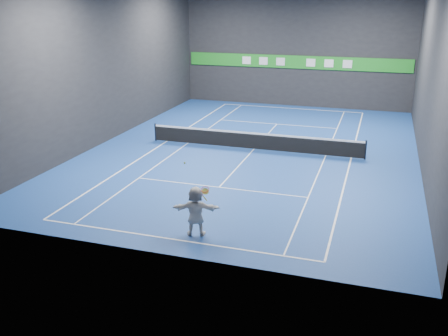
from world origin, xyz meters
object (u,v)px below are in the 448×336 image
(tennis_net, at_px, (254,140))
(tennis_racket, at_px, (205,191))
(tennis_ball, at_px, (185,163))
(player, at_px, (196,211))

(tennis_net, xyz_separation_m, tennis_racket, (1.06, -11.23, 1.22))
(tennis_ball, height_order, tennis_racket, tennis_ball)
(tennis_net, distance_m, tennis_racket, 11.34)
(player, relative_size, tennis_net, 0.15)
(player, xyz_separation_m, tennis_racket, (0.35, 0.05, 0.81))
(player, xyz_separation_m, tennis_ball, (-0.42, 0.08, 1.78))
(tennis_racket, bearing_deg, tennis_ball, 177.96)
(player, height_order, tennis_ball, tennis_ball)
(tennis_net, relative_size, tennis_racket, 22.45)
(tennis_ball, relative_size, tennis_racket, 0.13)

